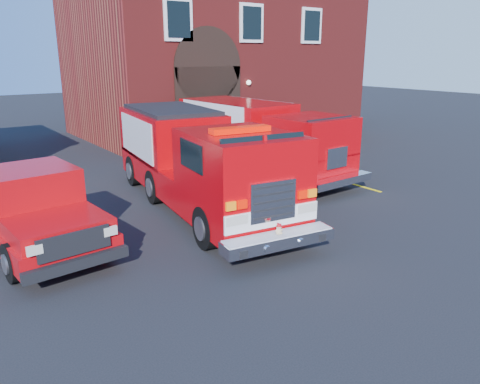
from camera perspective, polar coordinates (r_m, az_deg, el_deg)
ground at (r=12.88m, az=-3.13°, el=-4.32°), size 100.00×100.00×0.00m
parking_stripe_near at (r=17.70m, az=13.03°, el=1.11°), size 0.12×3.00×0.01m
parking_stripe_mid at (r=19.73m, az=6.52°, el=3.00°), size 0.12×3.00×0.01m
parking_stripe_far at (r=21.99m, az=1.27°, el=4.50°), size 0.12×3.00×0.01m
fire_station at (r=28.67m, az=-3.27°, el=15.83°), size 15.20×10.20×8.45m
fire_engine at (r=14.25m, az=-5.25°, el=3.92°), size 3.87×9.57×2.87m
pickup_truck at (r=12.68m, az=-24.39°, el=-1.69°), size 2.64×6.21×1.98m
secondary_truck at (r=18.54m, az=2.21°, el=6.88°), size 2.90×8.45×2.71m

